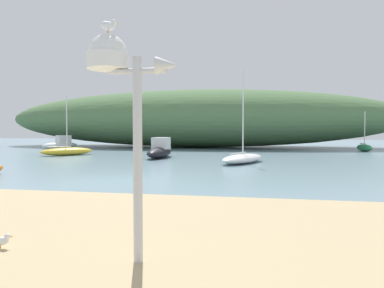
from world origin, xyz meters
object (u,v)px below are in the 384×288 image
(seagull_on_radar, at_px, (109,25))
(sailboat_by_sandbar, at_px, (364,148))
(sailboat_mid_channel, at_px, (243,158))
(motorboat_centre_water, at_px, (160,150))
(sailboat_far_left, at_px, (67,151))
(mast_structure, at_px, (117,73))
(seagull_near_waterline, at_px, (1,240))
(motorboat_east_reach, at_px, (61,144))

(seagull_on_radar, bearing_deg, sailboat_by_sandbar, 68.79)
(sailboat_mid_channel, height_order, motorboat_centre_water, sailboat_mid_channel)
(sailboat_far_left, xyz_separation_m, sailboat_by_sandbar, (23.55, 9.35, 0.02))
(mast_structure, xyz_separation_m, sailboat_far_left, (-12.27, 20.03, -2.34))
(sailboat_mid_channel, height_order, sailboat_far_left, sailboat_mid_channel)
(mast_structure, xyz_separation_m, seagull_on_radar, (-0.11, 0.01, 0.63))
(mast_structure, distance_m, motorboat_centre_water, 19.80)
(sailboat_mid_channel, height_order, seagull_near_waterline, sailboat_mid_channel)
(motorboat_east_reach, distance_m, sailboat_far_left, 10.13)
(sailboat_by_sandbar, bearing_deg, seagull_near_waterline, -114.17)
(sailboat_by_sandbar, bearing_deg, sailboat_mid_channel, -127.86)
(sailboat_mid_channel, xyz_separation_m, seagull_near_waterline, (-2.86, -16.04, 0.04))
(motorboat_centre_water, height_order, seagull_near_waterline, motorboat_centre_water)
(seagull_near_waterline, bearing_deg, mast_structure, -3.71)
(mast_structure, distance_m, seagull_near_waterline, 2.97)
(seagull_on_radar, bearing_deg, mast_structure, -5.52)
(seagull_on_radar, distance_m, motorboat_east_reach, 33.65)
(seagull_on_radar, bearing_deg, motorboat_east_reach, 121.86)
(sailboat_mid_channel, distance_m, sailboat_far_left, 13.83)
(motorboat_east_reach, bearing_deg, motorboat_centre_water, -35.77)
(motorboat_east_reach, bearing_deg, seagull_near_waterline, -60.63)
(motorboat_centre_water, bearing_deg, seagull_near_waterline, -81.25)
(seagull_on_radar, relative_size, motorboat_centre_water, 0.06)
(sailboat_far_left, bearing_deg, seagull_near_waterline, -62.36)
(sailboat_mid_channel, bearing_deg, seagull_on_radar, -93.98)
(mast_structure, relative_size, sailboat_by_sandbar, 0.83)
(motorboat_east_reach, xyz_separation_m, motorboat_centre_water, (13.05, -9.40, 0.02))
(mast_structure, bearing_deg, sailboat_mid_channel, 86.41)
(motorboat_east_reach, distance_m, seagull_near_waterline, 32.56)
(mast_structure, distance_m, motorboat_east_reach, 33.68)
(motorboat_centre_water, relative_size, sailboat_far_left, 0.95)
(motorboat_east_reach, xyz_separation_m, seagull_near_waterline, (15.97, -28.38, -0.17))
(motorboat_centre_water, xyz_separation_m, sailboat_far_left, (-7.50, 0.93, -0.20))
(sailboat_by_sandbar, xyz_separation_m, seagull_near_waterline, (-13.13, -29.26, -0.01))
(mast_structure, distance_m, seagull_on_radar, 0.64)
(sailboat_mid_channel, height_order, sailboat_by_sandbar, sailboat_mid_channel)
(sailboat_mid_channel, relative_size, motorboat_centre_water, 1.24)
(motorboat_east_reach, relative_size, seagull_near_waterline, 12.35)
(motorboat_east_reach, relative_size, sailboat_mid_channel, 0.68)
(motorboat_east_reach, height_order, sailboat_by_sandbar, sailboat_by_sandbar)
(motorboat_centre_water, relative_size, sailboat_by_sandbar, 1.21)
(seagull_near_waterline, bearing_deg, sailboat_far_left, 117.64)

